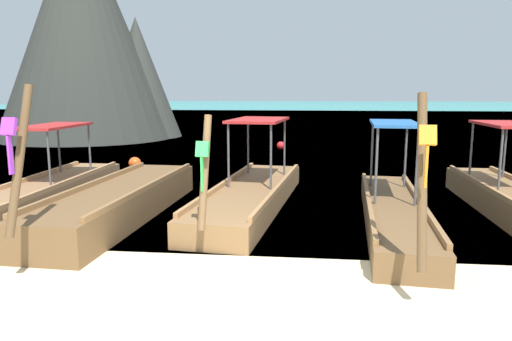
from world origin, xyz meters
name	(u,v)px	position (x,y,z in m)	size (l,w,h in m)	color
ground	(231,288)	(0.00, 0.00, 0.00)	(120.00, 120.00, 0.00)	beige
sea_water	(299,110)	(0.00, 61.26, 0.00)	(120.00, 120.00, 0.00)	teal
longtail_boat_blue_ribbon	(38,193)	(-5.12, 4.04, 0.31)	(1.29, 7.41, 2.56)	olive
longtail_boat_violet_ribbon	(121,202)	(-2.85, 3.32, 0.34)	(1.64, 6.50, 2.72)	brown
longtail_boat_green_ribbon	(251,194)	(-0.24, 4.49, 0.31)	(2.08, 6.72, 2.26)	brown
longtail_boat_orange_ribbon	(393,210)	(2.72, 3.30, 0.31)	(1.59, 6.74, 2.61)	brown
karst_rock	(90,31)	(-11.00, 19.86, 5.90)	(9.85, 9.55, 12.46)	#2D302B
mooring_buoy_near	(135,163)	(-4.75, 9.26, 0.21)	(0.42, 0.42, 0.42)	#EA5119
mooring_buoy_far	(281,146)	(-0.12, 15.17, 0.19)	(0.38, 0.38, 0.38)	red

